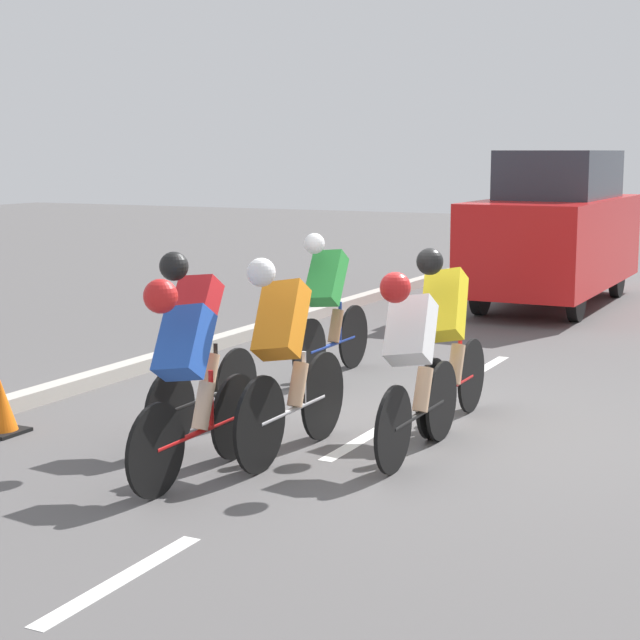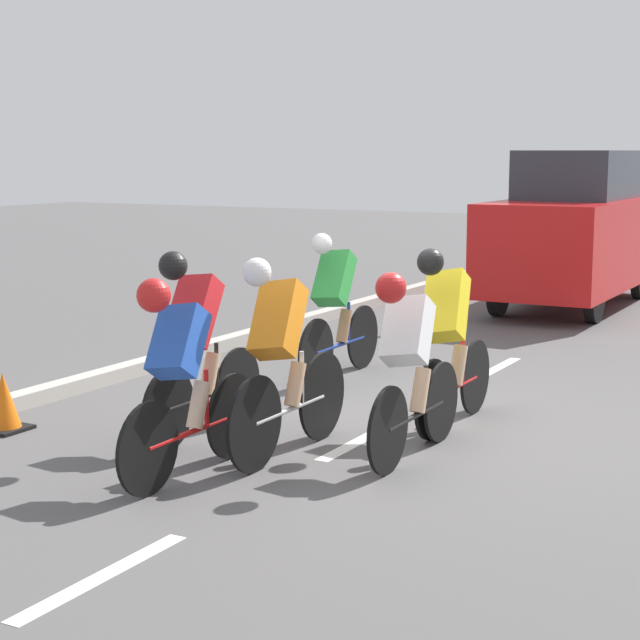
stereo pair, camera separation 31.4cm
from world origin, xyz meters
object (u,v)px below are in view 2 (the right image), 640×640
Objects in this scene: cyclist_orange at (282,354)px; traffic_cone at (4,403)px; cyclist_blue at (181,371)px; cyclist_green at (336,303)px; cyclist_yellow at (448,333)px; support_car at (576,230)px; cyclist_red at (196,339)px; cyclist_white at (409,360)px.

cyclist_orange is 3.54× the size of traffic_cone.
cyclist_blue is 3.59m from cyclist_green.
cyclist_yellow is 7.63m from support_car.
cyclist_red is 0.37× the size of support_car.
cyclist_red is at bearing 85.80° from support_car.
cyclist_yellow is at bearing 143.15° from cyclist_green.
traffic_cone is (3.30, 0.84, -0.53)m from cyclist_white.
cyclist_orange is at bearing -112.72° from cyclist_blue.
cyclist_red is 0.96× the size of cyclist_green.
traffic_cone is (1.55, 0.58, -0.58)m from cyclist_red.
cyclist_white is 2.96m from cyclist_green.
cyclist_white is at bearing 97.31° from support_car.
cyclist_blue is at bearing 169.95° from traffic_cone.
cyclist_blue is 0.37× the size of support_car.
cyclist_white is at bearing -135.02° from cyclist_blue.
support_car is at bearing -88.52° from cyclist_orange.
traffic_cone is at bearing 14.25° from cyclist_white.
cyclist_blue is at bearing 67.28° from cyclist_orange.
traffic_cone is (2.09, -0.37, -0.54)m from cyclist_blue.
cyclist_blue reaches higher than cyclist_white.
cyclist_green reaches higher than cyclist_white.
support_car is at bearing -82.69° from cyclist_white.
cyclist_yellow is 0.95× the size of cyclist_orange.
cyclist_yellow is 0.96× the size of cyclist_green.
cyclist_white is at bearing -155.52° from cyclist_orange.
cyclist_red is 1.09m from cyclist_blue.
cyclist_orange is at bearing 109.63° from cyclist_green.
support_car reaches higher than cyclist_green.
cyclist_orange reaches higher than cyclist_blue.
cyclist_white reaches higher than traffic_cone.
cyclist_blue is at bearing 119.70° from cyclist_red.
support_car is at bearing -96.73° from cyclist_green.
cyclist_yellow reaches higher than cyclist_green.
cyclist_orange is at bearing 91.48° from support_car.
traffic_cone is at bearing -10.05° from cyclist_blue.
cyclist_orange reaches higher than cyclist_green.
cyclist_orange is 0.88m from cyclist_blue.
support_car reaches higher than cyclist_yellow.
cyclist_yellow is at bearing -84.39° from cyclist_white.
cyclist_orange is 1.05× the size of cyclist_white.
cyclist_orange is (-0.88, 0.13, -0.02)m from cyclist_red.
cyclist_orange is at bearing 24.48° from cyclist_white.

